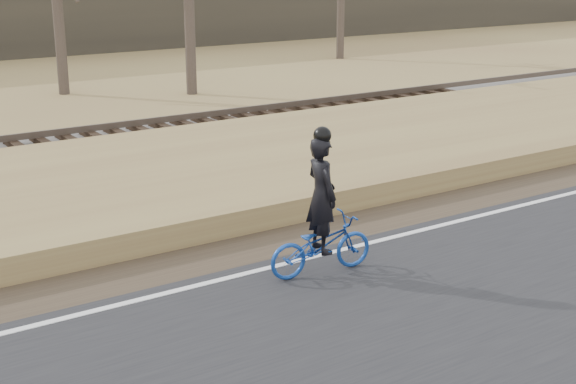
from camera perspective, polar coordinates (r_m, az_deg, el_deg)
cyclist at (r=11.78m, az=2.37°, el=-2.48°), size 1.72×0.76×2.23m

